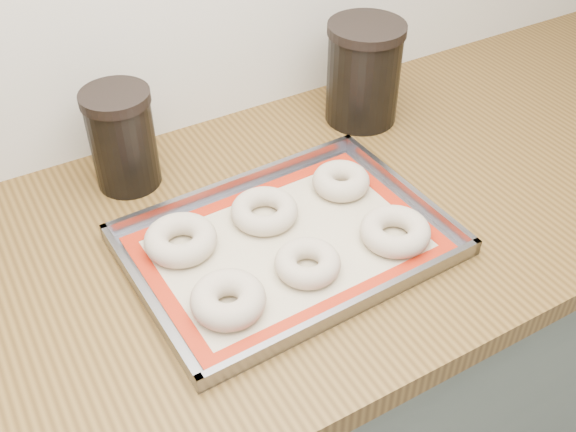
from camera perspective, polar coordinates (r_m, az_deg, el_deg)
cabinet at (r=1.39m, az=-2.97°, el=-16.28°), size 3.00×0.65×0.86m
countertop at (r=1.04m, az=-3.80°, el=-2.55°), size 3.06×0.68×0.04m
baking_tray at (r=1.00m, az=0.00°, el=-2.31°), size 0.47×0.35×0.03m
baking_mat at (r=1.01m, az=-0.00°, el=-2.39°), size 0.43×0.31×0.00m
bagel_front_left at (r=0.91m, az=-5.09°, el=-7.05°), size 0.13×0.13×0.04m
bagel_front_mid at (r=0.95m, az=1.67°, el=-4.00°), size 0.11×0.11×0.03m
bagel_front_right at (r=1.01m, az=9.06°, el=-1.28°), size 0.11×0.11×0.03m
bagel_back_left at (r=1.00m, az=-9.08°, el=-1.99°), size 0.13×0.13×0.04m
bagel_back_mid at (r=1.04m, az=-2.01°, el=0.44°), size 0.11×0.11×0.03m
bagel_back_right at (r=1.10m, az=4.51°, el=2.98°), size 0.12×0.12×0.03m
canister_mid at (r=1.11m, az=-13.84°, el=6.38°), size 0.11×0.11×0.17m
canister_right at (r=1.26m, az=6.41°, el=11.96°), size 0.14×0.14×0.19m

